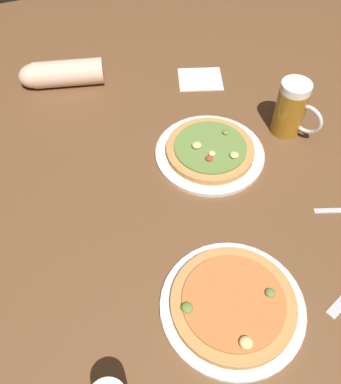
{
  "coord_description": "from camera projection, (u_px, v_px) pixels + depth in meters",
  "views": [
    {
      "loc": [
        -0.25,
        -0.65,
        0.9
      ],
      "look_at": [
        0.0,
        0.0,
        0.02
      ],
      "focal_mm": 39.91,
      "sensor_mm": 36.0,
      "label": 1
    }
  ],
  "objects": [
    {
      "name": "pizza_plate_near",
      "position": [
        233.0,
        305.0,
        0.93
      ],
      "size": [
        0.32,
        0.32,
        0.05
      ],
      "color": "silver",
      "rests_on": "ground_plane"
    },
    {
      "name": "pizza_plate_far",
      "position": [
        210.0,
        151.0,
        1.22
      ],
      "size": [
        0.31,
        0.31,
        0.05
      ],
      "color": "silver",
      "rests_on": "ground_plane"
    },
    {
      "name": "beer_mug_amber",
      "position": [
        292.0,
        109.0,
        1.23
      ],
      "size": [
        0.1,
        0.14,
        0.17
      ],
      "color": "#9E6619",
      "rests_on": "ground_plane"
    },
    {
      "name": "ground_plane",
      "position": [
        170.0,
        200.0,
        1.15
      ],
      "size": [
        2.4,
        2.4,
        0.03
      ],
      "primitive_type": "cube",
      "color": "brown"
    },
    {
      "name": "diner_arm",
      "position": [
        59.0,
        74.0,
        1.4
      ],
      "size": [
        0.28,
        0.13,
        0.09
      ],
      "color": "beige",
      "rests_on": "ground_plane"
    },
    {
      "name": "napkin_folded",
      "position": [
        200.0,
        79.0,
        1.45
      ],
      "size": [
        0.18,
        0.16,
        0.01
      ],
      "primitive_type": "cube",
      "rotation": [
        0.0,
        0.0,
        -0.31
      ],
      "color": "white",
      "rests_on": "ground_plane"
    }
  ]
}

